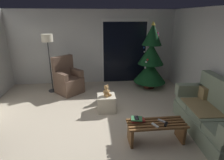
% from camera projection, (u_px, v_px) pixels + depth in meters
% --- Properties ---
extents(ground_plane, '(7.00, 7.00, 0.00)m').
position_uv_depth(ground_plane, '(97.00, 129.00, 3.94)').
color(ground_plane, beige).
extents(wall_back, '(5.72, 0.12, 2.50)m').
position_uv_depth(wall_back, '(93.00, 47.00, 6.39)').
color(wall_back, beige).
rests_on(wall_back, ground).
extents(patio_door_frame, '(1.60, 0.02, 2.20)m').
position_uv_depth(patio_door_frame, '(125.00, 51.00, 6.48)').
color(patio_door_frame, silver).
rests_on(patio_door_frame, ground).
extents(patio_door_glass, '(1.50, 0.02, 2.10)m').
position_uv_depth(patio_door_glass, '(125.00, 53.00, 6.48)').
color(patio_door_glass, black).
rests_on(patio_door_glass, ground).
extents(couch, '(0.89, 1.98, 1.08)m').
position_uv_depth(couch, '(214.00, 116.00, 3.65)').
color(couch, gray).
rests_on(couch, ground).
extents(coffee_table, '(1.10, 0.40, 0.41)m').
position_uv_depth(coffee_table, '(156.00, 129.00, 3.47)').
color(coffee_table, brown).
rests_on(coffee_table, ground).
extents(remote_white, '(0.11, 0.16, 0.02)m').
position_uv_depth(remote_white, '(155.00, 125.00, 3.32)').
color(remote_white, silver).
rests_on(remote_white, coffee_table).
extents(remote_black, '(0.12, 0.15, 0.02)m').
position_uv_depth(remote_black, '(166.00, 124.00, 3.35)').
color(remote_black, black).
rests_on(remote_black, coffee_table).
extents(remote_silver, '(0.14, 0.15, 0.02)m').
position_uv_depth(remote_silver, '(162.00, 121.00, 3.46)').
color(remote_silver, '#ADADB2').
rests_on(remote_silver, coffee_table).
extents(book_stack, '(0.27, 0.21, 0.07)m').
position_uv_depth(book_stack, '(137.00, 120.00, 3.45)').
color(book_stack, '#A32D28').
rests_on(book_stack, coffee_table).
extents(cell_phone, '(0.08, 0.15, 0.01)m').
position_uv_depth(cell_phone, '(137.00, 118.00, 3.44)').
color(cell_phone, black).
rests_on(cell_phone, book_stack).
extents(christmas_tree, '(1.04, 1.04, 2.14)m').
position_uv_depth(christmas_tree, '(151.00, 60.00, 5.90)').
color(christmas_tree, '#4C1E19').
rests_on(christmas_tree, ground).
extents(armchair, '(0.97, 0.97, 1.13)m').
position_uv_depth(armchair, '(68.00, 80.00, 5.70)').
color(armchair, brown).
rests_on(armchair, ground).
extents(floor_lamp, '(0.32, 0.32, 1.78)m').
position_uv_depth(floor_lamp, '(48.00, 44.00, 5.42)').
color(floor_lamp, '#2D2D30').
rests_on(floor_lamp, ground).
extents(ottoman, '(0.44, 0.44, 0.41)m').
position_uv_depth(ottoman, '(106.00, 103.00, 4.64)').
color(ottoman, beige).
rests_on(ottoman, ground).
extents(teddy_bear_honey, '(0.21, 0.22, 0.29)m').
position_uv_depth(teddy_bear_honey, '(106.00, 91.00, 4.53)').
color(teddy_bear_honey, tan).
rests_on(teddy_bear_honey, ottoman).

